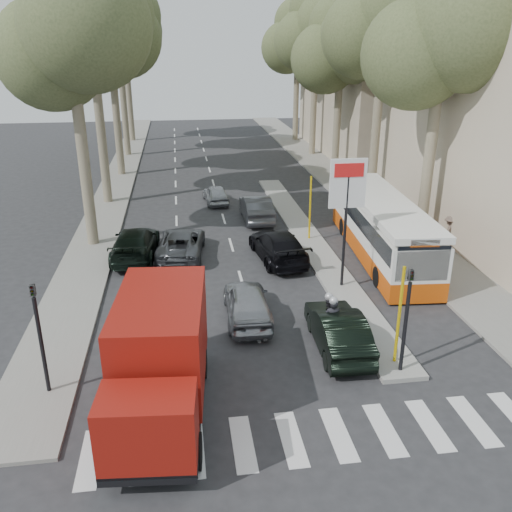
# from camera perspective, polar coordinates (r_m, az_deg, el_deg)

# --- Properties ---
(ground) EXTENTS (120.00, 120.00, 0.00)m
(ground) POSITION_cam_1_polar(r_m,az_deg,el_deg) (18.57, 3.65, -10.49)
(ground) COLOR #28282B
(ground) RESTS_ON ground
(sidewalk_right) EXTENTS (3.20, 70.00, 0.12)m
(sidewalk_right) POSITION_cam_1_polar(r_m,az_deg,el_deg) (43.23, 8.22, 8.32)
(sidewalk_right) COLOR gray
(sidewalk_right) RESTS_ON ground
(median_left) EXTENTS (2.40, 64.00, 0.12)m
(median_left) POSITION_cam_1_polar(r_m,az_deg,el_deg) (44.70, -14.06, 8.33)
(median_left) COLOR gray
(median_left) RESTS_ON ground
(traffic_island) EXTENTS (1.50, 26.00, 0.16)m
(traffic_island) POSITION_cam_1_polar(r_m,az_deg,el_deg) (28.89, 5.59, 1.75)
(traffic_island) COLOR gray
(traffic_island) RESTS_ON ground
(building_far) EXTENTS (11.00, 20.00, 16.00)m
(building_far) POSITION_cam_1_polar(r_m,az_deg,el_deg) (52.89, 13.49, 19.07)
(building_far) COLOR #B7A88E
(building_far) RESTS_ON ground
(billboard) EXTENTS (1.50, 12.10, 5.60)m
(billboard) POSITION_cam_1_polar(r_m,az_deg,el_deg) (22.29, 9.51, 5.30)
(billboard) COLOR yellow
(billboard) RESTS_ON ground
(traffic_light_island) EXTENTS (0.16, 0.41, 3.60)m
(traffic_light_island) POSITION_cam_1_polar(r_m,az_deg,el_deg) (17.05, 15.68, -4.87)
(traffic_light_island) COLOR black
(traffic_light_island) RESTS_ON ground
(traffic_light_left) EXTENTS (0.16, 0.41, 3.60)m
(traffic_light_left) POSITION_cam_1_polar(r_m,az_deg,el_deg) (16.69, -22.02, -6.31)
(traffic_light_left) COLOR black
(traffic_light_left) RESTS_ON ground
(tree_l_a) EXTENTS (7.40, 7.20, 14.10)m
(tree_l_a) POSITION_cam_1_polar(r_m,az_deg,el_deg) (27.85, -18.84, 21.66)
(tree_l_a) COLOR #6B604C
(tree_l_a) RESTS_ON ground
(tree_l_b) EXTENTS (7.40, 7.20, 14.88)m
(tree_l_b) POSITION_cam_1_polar(r_m,az_deg,el_deg) (35.79, -16.89, 22.74)
(tree_l_b) COLOR #6B604C
(tree_l_b) RESTS_ON ground
(tree_l_c) EXTENTS (7.40, 7.20, 13.71)m
(tree_l_c) POSITION_cam_1_polar(r_m,az_deg,el_deg) (43.70, -14.99, 21.20)
(tree_l_c) COLOR #6B604C
(tree_l_c) RESTS_ON ground
(tree_l_d) EXTENTS (7.40, 7.20, 15.66)m
(tree_l_d) POSITION_cam_1_polar(r_m,az_deg,el_deg) (51.71, -14.34, 23.14)
(tree_l_d) COLOR #6B604C
(tree_l_d) RESTS_ON ground
(tree_l_e) EXTENTS (7.40, 7.20, 14.49)m
(tree_l_e) POSITION_cam_1_polar(r_m,az_deg,el_deg) (59.66, -13.60, 21.92)
(tree_l_e) COLOR #6B604C
(tree_l_e) RESTS_ON ground
(tree_r_a) EXTENTS (7.40, 7.20, 14.10)m
(tree_r_a) POSITION_cam_1_polar(r_m,az_deg,el_deg) (28.39, 19.37, 21.58)
(tree_r_a) COLOR #6B604C
(tree_r_a) RESTS_ON ground
(tree_r_b) EXTENTS (7.40, 7.20, 15.27)m
(tree_r_b) POSITION_cam_1_polar(r_m,az_deg,el_deg) (35.81, 13.60, 23.59)
(tree_r_b) COLOR #6B604C
(tree_r_b) RESTS_ON ground
(tree_r_c) EXTENTS (7.40, 7.20, 13.32)m
(tree_r_c) POSITION_cam_1_polar(r_m,az_deg,el_deg) (43.29, 9.09, 21.17)
(tree_r_c) COLOR #6B604C
(tree_r_c) RESTS_ON ground
(tree_r_d) EXTENTS (7.40, 7.20, 14.88)m
(tree_r_d) POSITION_cam_1_polar(r_m,az_deg,el_deg) (51.05, 6.52, 22.87)
(tree_r_d) COLOR #6B604C
(tree_r_d) RESTS_ON ground
(tree_r_e) EXTENTS (7.40, 7.20, 14.10)m
(tree_r_e) POSITION_cam_1_polar(r_m,az_deg,el_deg) (58.85, 4.52, 22.09)
(tree_r_e) COLOR #6B604C
(tree_r_e) RESTS_ON ground
(silver_hatchback) EXTENTS (1.75, 4.15, 1.40)m
(silver_hatchback) POSITION_cam_1_polar(r_m,az_deg,el_deg) (20.47, -0.92, -4.95)
(silver_hatchback) COLOR #9D9FA4
(silver_hatchback) RESTS_ON ground
(dark_hatchback) EXTENTS (1.63, 4.37, 1.43)m
(dark_hatchback) POSITION_cam_1_polar(r_m,az_deg,el_deg) (18.85, 8.63, -7.67)
(dark_hatchback) COLOR black
(dark_hatchback) RESTS_ON ground
(queue_car_a) EXTENTS (2.62, 4.79, 1.27)m
(queue_car_a) POSITION_cam_1_polar(r_m,az_deg,el_deg) (26.86, -7.86, 1.34)
(queue_car_a) COLOR #4A4C51
(queue_car_a) RESTS_ON ground
(queue_car_b) EXTENTS (2.54, 5.13, 1.43)m
(queue_car_b) POSITION_cam_1_polar(r_m,az_deg,el_deg) (26.07, 2.35, 1.08)
(queue_car_b) COLOR black
(queue_car_b) RESTS_ON ground
(queue_car_c) EXTENTS (1.68, 3.57, 1.18)m
(queue_car_c) POSITION_cam_1_polar(r_m,az_deg,el_deg) (35.65, -4.26, 6.51)
(queue_car_c) COLOR #9FA3A7
(queue_car_c) RESTS_ON ground
(queue_car_d) EXTENTS (1.58, 4.48, 1.48)m
(queue_car_d) POSITION_cam_1_polar(r_m,az_deg,el_deg) (32.01, 0.03, 5.08)
(queue_car_d) COLOR #494B50
(queue_car_d) RESTS_ON ground
(queue_car_e) EXTENTS (2.35, 5.11, 1.45)m
(queue_car_e) POSITION_cam_1_polar(r_m,az_deg,el_deg) (27.02, -12.62, 1.33)
(queue_car_e) COLOR black
(queue_car_e) RESTS_ON ground
(red_truck) EXTENTS (2.86, 6.38, 3.31)m
(red_truck) POSITION_cam_1_polar(r_m,az_deg,el_deg) (15.41, -10.08, -10.52)
(red_truck) COLOR black
(red_truck) RESTS_ON ground
(city_bus) EXTENTS (3.18, 11.15, 2.90)m
(city_bus) POSITION_cam_1_polar(r_m,az_deg,el_deg) (26.95, 13.10, 3.05)
(city_bus) COLOR #D24C0B
(city_bus) RESTS_ON ground
(motorcycle) EXTENTS (0.85, 2.30, 1.96)m
(motorcycle) POSITION_cam_1_polar(r_m,az_deg,el_deg) (18.94, 7.79, -6.85)
(motorcycle) COLOR black
(motorcycle) RESTS_ON ground
(pedestrian_near) EXTENTS (0.75, 1.14, 1.79)m
(pedestrian_near) POSITION_cam_1_polar(r_m,az_deg,el_deg) (27.88, 14.61, 2.42)
(pedestrian_near) COLOR #443752
(pedestrian_near) RESTS_ON sidewalk_right
(pedestrian_far) EXTENTS (1.10, 0.97, 1.59)m
(pedestrian_far) POSITION_cam_1_polar(r_m,az_deg,el_deg) (29.15, 19.64, 2.47)
(pedestrian_far) COLOR brown
(pedestrian_far) RESTS_ON sidewalk_right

